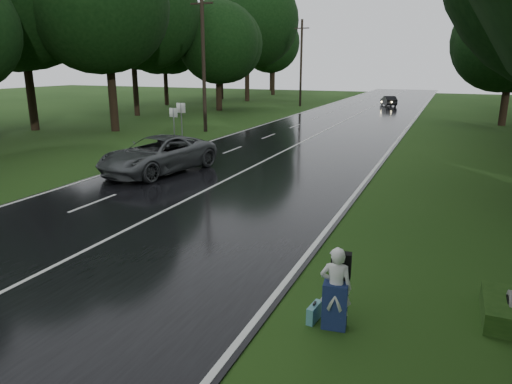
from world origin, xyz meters
The scene contains 15 objects.
ground centered at (0.00, 0.00, 0.00)m, with size 160.00×160.00×0.00m, color #203F12.
road centered at (0.00, 20.00, 0.02)m, with size 12.00×140.00×0.04m, color black.
lane_center centered at (0.00, 20.00, 0.04)m, with size 0.12×140.00×0.01m, color silver.
grey_car centered at (-3.72, 7.31, 0.89)m, with size 2.82×6.12×1.70m, color #505455.
far_car centered at (1.61, 49.15, 0.65)m, with size 1.30×3.72×1.22m, color black.
hitchhiker centered at (7.32, -2.70, 0.79)m, with size 0.67×0.62×1.71m.
suitcase centered at (6.89, -2.63, 0.18)m, with size 0.15×0.50×0.36m, color teal.
utility_pole_mid centered at (-8.50, 20.56, 0.00)m, with size 1.80×0.28×10.34m, color black, non-canonical shape.
utility_pole_far centered at (-8.50, 44.72, 0.00)m, with size 1.80×0.28×10.21m, color black, non-canonical shape.
road_sign_a centered at (-7.20, 14.17, 0.00)m, with size 0.57×0.10×2.39m, color white, non-canonical shape.
road_sign_b centered at (-7.20, 15.08, 0.00)m, with size 0.63×0.10×2.64m, color white, non-canonical shape.
tree_left_d centered at (-15.13, 18.04, 0.00)m, with size 10.63×10.63×16.60m, color black, non-canonical shape.
tree_left_e centered at (-15.30, 36.01, 0.00)m, with size 7.73×7.73×12.07m, color black, non-canonical shape.
tree_left_f centered at (-17.91, 49.67, 0.00)m, with size 11.60×11.60×18.13m, color black, non-canonical shape.
tree_right_e centered at (13.05, 33.61, 0.00)m, with size 7.31×7.31×11.42m, color black, non-canonical shape.
Camera 1 is at (9.05, -10.79, 5.07)m, focal length 32.25 mm.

